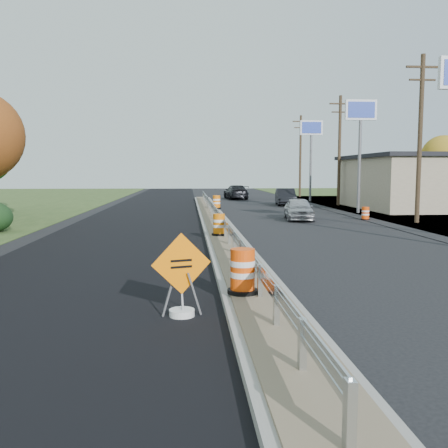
{
  "coord_description": "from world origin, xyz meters",
  "views": [
    {
      "loc": [
        -1.54,
        -18.48,
        2.9
      ],
      "look_at": [
        -0.29,
        -1.24,
        1.1
      ],
      "focal_mm": 40.0,
      "sensor_mm": 36.0,
      "label": 1
    }
  ],
  "objects": [
    {
      "name": "tree_far_yellow",
      "position": [
        26.0,
        34.0,
        4.54
      ],
      "size": [
        4.62,
        4.62,
        6.86
      ],
      "color": "#473523",
      "rests_on": "ground"
    },
    {
      "name": "guardrail",
      "position": [
        0.0,
        9.0,
        0.73
      ],
      "size": [
        0.1,
        46.15,
        0.72
      ],
      "color": "silver",
      "rests_on": "median"
    },
    {
      "name": "barrel_median_near",
      "position": [
        -0.35,
        -7.7,
        0.71
      ],
      "size": [
        0.68,
        0.68,
        0.99
      ],
      "color": "black",
      "rests_on": "median"
    },
    {
      "name": "barrel_median_far",
      "position": [
        0.55,
        17.91,
        0.7
      ],
      "size": [
        0.66,
        0.66,
        0.97
      ],
      "color": "black",
      "rests_on": "median"
    },
    {
      "name": "caution_sign",
      "position": [
        -1.68,
        -8.63,
        0.43
      ],
      "size": [
        1.19,
        0.51,
        1.7
      ],
      "rotation": [
        0.0,
        0.0,
        0.31
      ],
      "color": "white",
      "rests_on": "ground"
    },
    {
      "name": "milled_overlay",
      "position": [
        -4.4,
        10.0,
        0.01
      ],
      "size": [
        7.2,
        120.0,
        0.01
      ],
      "primitive_type": "cube",
      "color": "black",
      "rests_on": "ground"
    },
    {
      "name": "barrel_median_mid",
      "position": [
        -0.24,
        2.49,
        0.67
      ],
      "size": [
        0.62,
        0.62,
        0.91
      ],
      "color": "black",
      "rests_on": "median"
    },
    {
      "name": "car_silver",
      "position": [
        5.18,
        11.35,
        0.68
      ],
      "size": [
        2.04,
        4.14,
        1.36
      ],
      "primitive_type": "imported",
      "rotation": [
        0.0,
        0.0,
        -0.11
      ],
      "color": "#B9B9BE",
      "rests_on": "ground"
    },
    {
      "name": "utility_pole_nmid",
      "position": [
        11.5,
        24.0,
        4.93
      ],
      "size": [
        1.9,
        0.26,
        9.4
      ],
      "color": "#473523",
      "rests_on": "ground"
    },
    {
      "name": "utility_pole_smid",
      "position": [
        11.5,
        9.0,
        4.93
      ],
      "size": [
        1.9,
        0.26,
        9.4
      ],
      "color": "#473523",
      "rests_on": "ground"
    },
    {
      "name": "pylon_sign_north",
      "position": [
        10.5,
        30.0,
        6.48
      ],
      "size": [
        2.2,
        0.3,
        7.9
      ],
      "color": "slate",
      "rests_on": "ground"
    },
    {
      "name": "median",
      "position": [
        0.0,
        8.0,
        0.11
      ],
      "size": [
        1.6,
        55.0,
        0.23
      ],
      "color": "gray",
      "rests_on": "ground"
    },
    {
      "name": "ground",
      "position": [
        0.0,
        0.0,
        0.0
      ],
      "size": [
        140.0,
        140.0,
        0.0
      ],
      "primitive_type": "plane",
      "color": "black",
      "rests_on": "ground"
    },
    {
      "name": "utility_pole_north",
      "position": [
        11.5,
        39.0,
        4.93
      ],
      "size": [
        1.9,
        0.26,
        9.4
      ],
      "color": "#473523",
      "rests_on": "ground"
    },
    {
      "name": "car_dark_far",
      "position": [
        3.62,
        34.9,
        0.76
      ],
      "size": [
        2.47,
        5.35,
        1.51
      ],
      "primitive_type": "imported",
      "rotation": [
        0.0,
        0.0,
        3.21
      ],
      "color": "black",
      "rests_on": "ground"
    },
    {
      "name": "pylon_sign_mid",
      "position": [
        10.5,
        16.0,
        6.48
      ],
      "size": [
        2.2,
        0.3,
        7.9
      ],
      "color": "slate",
      "rests_on": "ground"
    },
    {
      "name": "barrel_shoulder_near",
      "position": [
        9.2,
        10.95,
        0.38
      ],
      "size": [
        0.55,
        0.55,
        0.8
      ],
      "color": "black",
      "rests_on": "ground"
    },
    {
      "name": "car_dark_mid",
      "position": [
        7.0,
        24.71,
        0.73
      ],
      "size": [
        2.01,
        4.6,
        1.47
      ],
      "primitive_type": "imported",
      "rotation": [
        0.0,
        0.0,
        -0.1
      ],
      "color": "black",
      "rests_on": "ground"
    }
  ]
}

